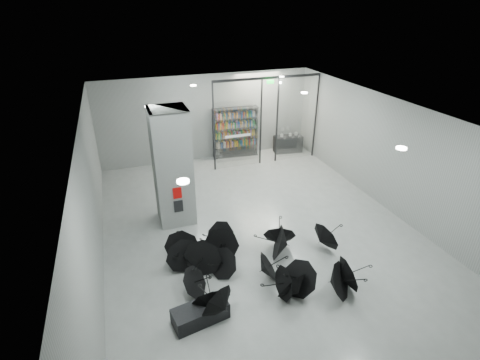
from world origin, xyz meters
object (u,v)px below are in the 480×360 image
object	(u,v)px
column	(172,167)
shop_counter	(288,144)
bench	(200,314)
umbrella_cluster	(249,265)
bookshelf	(235,132)

from	to	relation	value
column	shop_counter	world-z (taller)	column
column	bench	world-z (taller)	column
umbrella_cluster	shop_counter	bearing A→B (deg)	57.26
umbrella_cluster	column	bearing A→B (deg)	111.71
bench	umbrella_cluster	distance (m)	2.07
bookshelf	shop_counter	bearing A→B (deg)	-3.46
column	shop_counter	bearing A→B (deg)	33.87
bench	shop_counter	bearing A→B (deg)	43.52
bench	column	bearing A→B (deg)	76.74
column	umbrella_cluster	size ratio (longest dim) A/B	0.74
column	bench	xyz separation A→B (m)	(-0.29, -4.71, -1.79)
bookshelf	shop_counter	distance (m)	2.81
bench	bookshelf	distance (m)	10.36
bench	umbrella_cluster	xyz separation A→B (m)	(1.69, 1.18, 0.09)
shop_counter	umbrella_cluster	size ratio (longest dim) A/B	0.26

